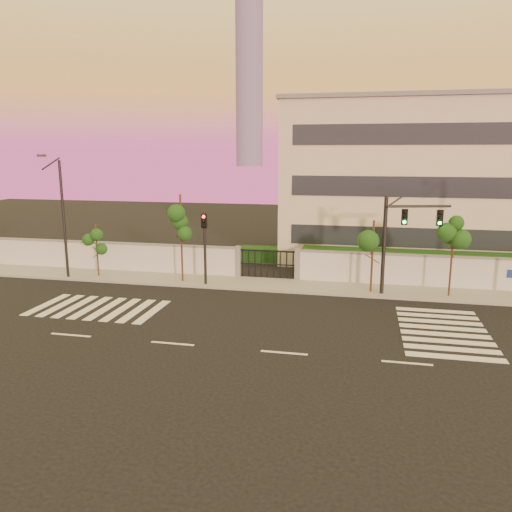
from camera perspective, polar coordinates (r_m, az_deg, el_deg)
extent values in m
plane|color=black|center=(21.49, 3.23, -11.00)|extent=(120.00, 120.00, 0.00)
cube|color=gray|center=(31.34, 6.21, -3.53)|extent=(60.00, 3.00, 0.15)
cube|color=silver|center=(38.34, -20.49, 0.04)|extent=(25.00, 0.30, 2.00)
cube|color=slate|center=(38.16, -20.60, 1.59)|extent=(25.00, 0.36, 0.12)
cube|color=slate|center=(33.37, -2.05, -0.71)|extent=(0.35, 0.35, 2.20)
cube|color=slate|center=(32.65, 4.77, -1.02)|extent=(0.35, 0.35, 2.20)
cube|color=black|center=(35.41, 21.58, -1.14)|extent=(20.00, 2.00, 1.80)
cube|color=black|center=(39.75, -16.71, 0.24)|extent=(12.00, 1.80, 1.40)
cube|color=black|center=(37.87, 2.73, 0.02)|extent=(6.00, 1.50, 1.20)
cube|color=beige|center=(42.09, 20.48, 7.90)|extent=(24.00, 12.00, 12.00)
cube|color=#262D38|center=(36.54, 21.40, 1.81)|extent=(22.00, 0.08, 1.40)
cube|color=#262D38|center=(36.15, 21.82, 7.28)|extent=(22.00, 0.08, 1.40)
cube|color=#262D38|center=(36.10, 22.25, 12.82)|extent=(22.00, 0.08, 1.40)
cube|color=slate|center=(42.19, 21.09, 16.18)|extent=(24.40, 12.40, 0.30)
cylinder|color=slate|center=(310.73, -0.78, 20.44)|extent=(16.00, 16.00, 110.00)
cube|color=silver|center=(30.22, -22.80, -5.11)|extent=(0.50, 4.00, 0.02)
cube|color=silver|center=(29.72, -21.37, -5.27)|extent=(0.50, 4.00, 0.02)
cube|color=silver|center=(29.25, -19.89, -5.44)|extent=(0.50, 4.00, 0.02)
cube|color=silver|center=(28.79, -18.36, -5.60)|extent=(0.50, 4.00, 0.02)
cube|color=silver|center=(28.36, -16.78, -5.76)|extent=(0.50, 4.00, 0.02)
cube|color=silver|center=(27.94, -15.15, -5.93)|extent=(0.50, 4.00, 0.02)
cube|color=silver|center=(27.55, -13.48, -6.09)|extent=(0.50, 4.00, 0.02)
cube|color=silver|center=(27.19, -11.75, -6.26)|extent=(0.50, 4.00, 0.02)
cube|color=silver|center=(22.57, 21.83, -10.70)|extent=(4.00, 0.50, 0.02)
cube|color=silver|center=(23.39, 21.46, -9.87)|extent=(4.00, 0.50, 0.02)
cube|color=silver|center=(24.22, 21.13, -9.10)|extent=(4.00, 0.50, 0.02)
cube|color=silver|center=(25.05, 20.82, -8.38)|extent=(4.00, 0.50, 0.02)
cube|color=silver|center=(25.89, 20.52, -7.70)|extent=(4.00, 0.50, 0.02)
cube|color=silver|center=(26.74, 20.25, -7.07)|extent=(4.00, 0.50, 0.02)
cube|color=silver|center=(27.58, 20.00, -6.47)|extent=(4.00, 0.50, 0.02)
cube|color=silver|center=(28.43, 19.76, -5.92)|extent=(4.00, 0.50, 0.02)
cube|color=silver|center=(24.92, -20.40, -8.46)|extent=(2.00, 0.15, 0.01)
cube|color=silver|center=(22.72, -9.51, -9.83)|extent=(2.00, 0.15, 0.01)
cube|color=silver|center=(21.49, 3.23, -10.98)|extent=(2.00, 0.15, 0.01)
cube|color=silver|center=(21.38, 16.88, -11.62)|extent=(2.00, 0.15, 0.01)
cylinder|color=#382314|center=(35.00, -17.69, 0.52)|extent=(0.11, 0.11, 3.64)
sphere|color=#124013|center=(34.81, -17.80, 2.29)|extent=(0.97, 0.97, 0.97)
sphere|color=#124013|center=(34.90, -17.16, 1.44)|extent=(0.74, 0.74, 0.74)
sphere|color=#124013|center=(34.89, -18.25, 1.67)|extent=(0.71, 0.71, 0.71)
cylinder|color=#382314|center=(32.10, -8.52, 1.88)|extent=(0.12, 0.12, 5.73)
sphere|color=#124013|center=(31.85, -8.61, 4.93)|extent=(1.13, 1.13, 1.13)
sphere|color=#124013|center=(32.03, -7.83, 3.44)|extent=(0.87, 0.87, 0.87)
sphere|color=#124013|center=(31.89, -9.20, 3.88)|extent=(0.82, 0.82, 0.82)
cylinder|color=#382314|center=(30.17, 13.14, -0.19)|extent=(0.13, 0.13, 4.43)
sphere|color=#124013|center=(29.93, 13.26, 2.30)|extent=(1.21, 1.21, 1.21)
sphere|color=#124013|center=(30.27, 13.92, 1.10)|extent=(0.93, 0.93, 0.93)
sphere|color=#124013|center=(29.83, 12.59, 1.44)|extent=(0.88, 0.88, 0.88)
cylinder|color=#382314|center=(30.63, 21.45, -0.26)|extent=(0.12, 0.12, 4.72)
sphere|color=#124013|center=(30.39, 21.65, 2.35)|extent=(1.08, 1.08, 1.08)
sphere|color=#124013|center=(30.75, 22.12, 1.08)|extent=(0.83, 0.83, 0.83)
sphere|color=#124013|center=(30.27, 21.08, 1.46)|extent=(0.79, 0.79, 0.79)
cylinder|color=black|center=(29.83, 14.40, 1.06)|extent=(0.23, 0.23, 5.90)
cylinder|color=black|center=(29.63, 18.15, 5.43)|extent=(3.55, 1.02, 0.15)
cube|color=black|center=(29.58, 16.61, 4.30)|extent=(0.33, 0.17, 0.86)
sphere|color=#0CF259|center=(29.51, 16.60, 3.76)|extent=(0.19, 0.19, 0.19)
cube|color=black|center=(29.79, 20.27, 4.12)|extent=(0.33, 0.17, 0.86)
sphere|color=#0CF259|center=(29.72, 20.26, 3.58)|extent=(0.19, 0.19, 0.19)
cylinder|color=black|center=(31.24, -5.85, 0.82)|extent=(0.17, 0.17, 4.81)
cube|color=black|center=(30.91, -5.95, 4.01)|extent=(0.37, 0.19, 0.96)
sphere|color=red|center=(30.77, -6.02, 4.53)|extent=(0.21, 0.21, 0.21)
cylinder|color=black|center=(35.01, -21.10, 3.77)|extent=(0.18, 0.18, 7.82)
cylinder|color=black|center=(34.01, -22.38, 9.75)|extent=(0.10, 1.87, 0.76)
cube|color=#3F3F44|center=(33.28, -23.31, 10.50)|extent=(0.49, 0.24, 0.15)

